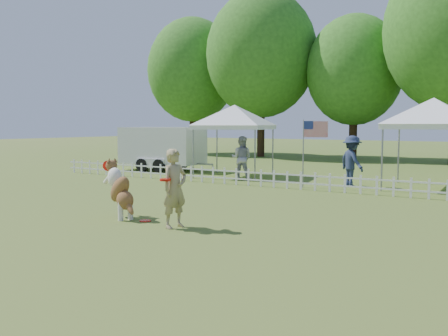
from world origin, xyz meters
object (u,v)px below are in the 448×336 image
object	(u,v)px
dog	(120,189)
spectator_b	(352,161)
canopy_tent_left	(234,142)
spectator_a	(242,158)
flag_pole	(303,154)
cargo_trailer	(162,148)
frisbee_on_turf	(145,221)
canopy_tent_right	(432,145)
handler	(175,188)

from	to	relation	value
dog	spectator_b	xyz separation A→B (m)	(2.63, 8.63, 0.22)
canopy_tent_left	spectator_a	xyz separation A→B (m)	(0.90, -0.96, -0.60)
canopy_tent_left	flag_pole	bearing A→B (deg)	-37.30
dog	cargo_trailer	size ratio (longest dim) A/B	0.28
frisbee_on_turf	canopy_tent_right	bearing A→B (deg)	64.91
spectator_a	flag_pole	bearing A→B (deg)	148.45
cargo_trailer	flag_pole	xyz separation A→B (m)	(8.18, -2.43, 0.12)
flag_pole	frisbee_on_turf	bearing A→B (deg)	-103.16
frisbee_on_turf	spectator_a	size ratio (longest dim) A/B	0.15
handler	canopy_tent_left	bearing A→B (deg)	36.13
canopy_tent_left	canopy_tent_right	world-z (taller)	canopy_tent_right
spectator_b	canopy_tent_right	bearing A→B (deg)	-124.54
handler	spectator_b	size ratio (longest dim) A/B	0.93
canopy_tent_left	spectator_b	distance (m)	5.30
frisbee_on_turf	cargo_trailer	size ratio (longest dim) A/B	0.05
cargo_trailer	dog	bearing A→B (deg)	-60.18
cargo_trailer	flag_pole	distance (m)	8.53
handler	spectator_a	bearing A→B (deg)	33.47
handler	canopy_tent_right	distance (m)	10.15
dog	flag_pole	size ratio (longest dim) A/B	0.58
cargo_trailer	spectator_b	world-z (taller)	cargo_trailer
canopy_tent_left	cargo_trailer	distance (m)	4.36
dog	spectator_a	bearing A→B (deg)	124.23
handler	cargo_trailer	distance (m)	13.26
spectator_b	frisbee_on_turf	bearing A→B (deg)	116.16
canopy_tent_right	frisbee_on_turf	bearing A→B (deg)	-117.13
handler	dog	size ratio (longest dim) A/B	1.24
handler	spectator_b	distance (m)	8.85
cargo_trailer	spectator_a	xyz separation A→B (m)	(5.20, -1.52, -0.19)
canopy_tent_right	spectator_b	bearing A→B (deg)	-165.25
canopy_tent_right	dog	bearing A→B (deg)	-120.60
frisbee_on_turf	canopy_tent_right	distance (m)	10.43
canopy_tent_right	cargo_trailer	world-z (taller)	canopy_tent_right
handler	cargo_trailer	size ratio (longest dim) A/B	0.35
flag_pole	canopy_tent_left	bearing A→B (deg)	145.44
flag_pole	handler	bearing A→B (deg)	-95.68
dog	canopy_tent_left	bearing A→B (deg)	128.33
handler	cargo_trailer	xyz separation A→B (m)	(-8.60, 10.10, 0.21)
spectator_b	spectator_a	bearing A→B (deg)	41.63
canopy_tent_left	dog	bearing A→B (deg)	-86.15
canopy_tent_right	spectator_a	xyz separation A→B (m)	(-6.78, -0.97, -0.63)
frisbee_on_turf	cargo_trailer	bearing A→B (deg)	127.53
dog	spectator_a	xyz separation A→B (m)	(-1.68, 8.41, 0.18)
cargo_trailer	frisbee_on_turf	bearing A→B (deg)	-57.38
frisbee_on_turf	spectator_b	size ratio (longest dim) A/B	0.14
handler	dog	distance (m)	1.73
flag_pole	spectator_b	xyz separation A→B (m)	(1.34, 1.13, -0.27)
handler	spectator_b	world-z (taller)	spectator_b
frisbee_on_turf	handler	bearing A→B (deg)	-10.92
spectator_b	dog	bearing A→B (deg)	111.69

